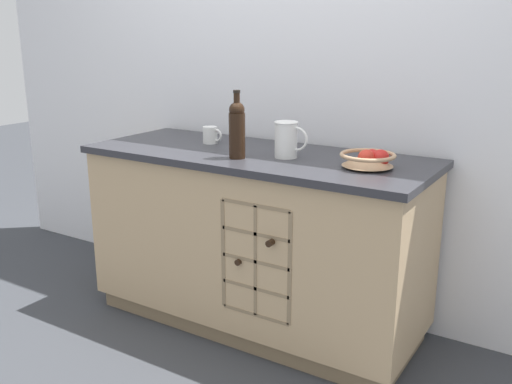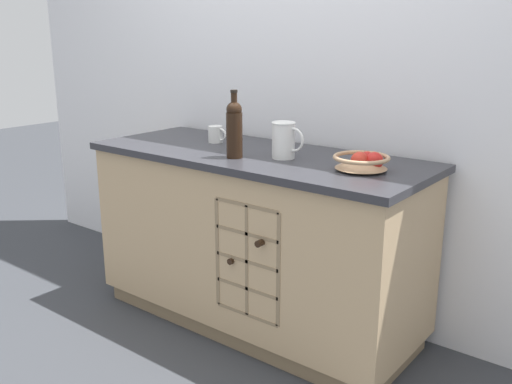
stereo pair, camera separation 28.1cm
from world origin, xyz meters
name	(u,v)px [view 1 (the left image)]	position (x,y,z in m)	size (l,w,h in m)	color
ground_plane	(256,321)	(0.00, 0.00, 0.00)	(14.00, 14.00, 0.00)	#383A3F
back_wall	(295,70)	(0.00, 0.39, 1.27)	(4.40, 0.06, 2.55)	white
kitchen_island	(256,239)	(0.00, 0.00, 0.46)	(1.71, 0.69, 0.90)	#8B7354
fruit_bowl	(369,158)	(0.58, -0.01, 0.95)	(0.24, 0.24, 0.08)	tan
white_pitcher	(287,139)	(0.18, -0.02, 0.99)	(0.17, 0.11, 0.17)	white
ceramic_mug	(211,135)	(-0.33, 0.08, 0.95)	(0.11, 0.08, 0.09)	white
standing_wine_bottle	(237,128)	(-0.01, -0.15, 1.04)	(0.08, 0.08, 0.31)	black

